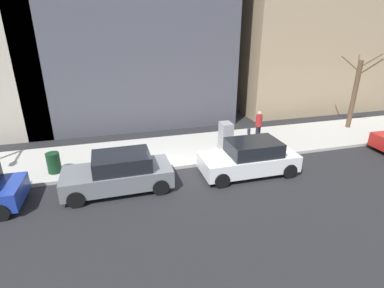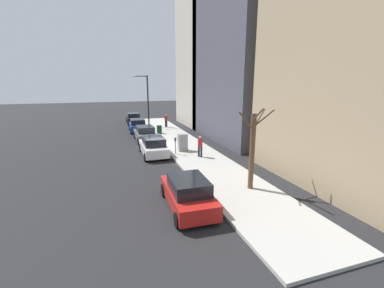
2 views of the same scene
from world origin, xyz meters
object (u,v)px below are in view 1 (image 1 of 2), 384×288
at_px(utility_box, 226,137).
at_px(trash_bin, 54,163).
at_px(parked_car_white, 250,158).
at_px(parking_meter, 248,138).
at_px(bare_tree, 355,92).
at_px(pedestrian_near_meter, 259,124).
at_px(parked_car_grey, 119,173).

distance_m(utility_box, trash_bin, 8.14).
bearing_deg(utility_box, parked_car_white, -176.75).
xyz_separation_m(parking_meter, bare_tree, (2.15, -7.94, 1.39)).
bearing_deg(parked_car_white, trash_bin, 75.78).
bearing_deg(trash_bin, pedestrian_near_meter, -83.61).
bearing_deg(parked_car_grey, trash_bin, 52.71).
relative_size(parked_car_grey, parking_meter, 3.13).
distance_m(parked_car_grey, pedestrian_near_meter, 8.30).
relative_size(parked_car_white, utility_box, 2.94).
bearing_deg(pedestrian_near_meter, parked_car_grey, 168.47).
bearing_deg(utility_box, parked_car_grey, 113.64).
distance_m(parked_car_white, parking_meter, 1.81).
bearing_deg(trash_bin, parking_meter, -92.87).
distance_m(bare_tree, trash_bin, 17.09).
xyz_separation_m(utility_box, bare_tree, (1.30, -8.79, 1.52)).
xyz_separation_m(bare_tree, trash_bin, (-1.70, 16.91, -1.77)).
distance_m(bare_tree, pedestrian_near_meter, 6.71).
relative_size(parking_meter, bare_tree, 0.30).
bearing_deg(parked_car_white, pedestrian_near_meter, -32.55).
relative_size(bare_tree, pedestrian_near_meter, 2.69).
relative_size(parked_car_white, pedestrian_near_meter, 2.53).
bearing_deg(utility_box, parking_meter, -135.15).
bearing_deg(parked_car_grey, utility_box, -67.13).
height_order(trash_bin, pedestrian_near_meter, pedestrian_near_meter).
distance_m(parked_car_white, pedestrian_near_meter, 3.88).
height_order(parking_meter, utility_box, utility_box).
relative_size(parked_car_grey, bare_tree, 0.95).
bearing_deg(pedestrian_near_meter, trash_bin, 152.57).
xyz_separation_m(parked_car_grey, trash_bin, (1.98, 2.68, -0.14)).
xyz_separation_m(parked_car_white, parking_meter, (1.65, -0.70, 0.24)).
distance_m(utility_box, pedestrian_near_meter, 2.36).
height_order(parked_car_white, trash_bin, parked_car_white).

